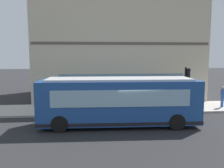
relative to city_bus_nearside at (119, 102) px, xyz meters
name	(u,v)px	position (x,y,z in m)	size (l,w,h in m)	color
ground	(136,125)	(-0.15, -1.09, -1.55)	(120.00, 120.00, 0.00)	#262628
sidewalk_curb	(125,108)	(4.37, -1.09, -1.48)	(3.83, 40.00, 0.15)	#B2ADA3
building_corner	(116,50)	(11.23, -1.09, 3.44)	(9.94, 16.16, 10.01)	beige
city_bus_nearside	(119,102)	(0.00, 0.00, 0.00)	(2.86, 10.12, 3.07)	#1E478C
traffic_light_near_corner	(187,80)	(3.06, -5.75, 0.98)	(0.32, 0.49, 3.41)	black
fire_hydrant	(195,102)	(4.36, -7.08, -1.04)	(0.35, 0.35, 0.74)	red
pedestrian_near_hydrant	(222,95)	(3.77, -9.18, -0.39)	(0.32, 0.32, 1.75)	#3359A5
pedestrian_by_light_pole	(158,98)	(3.01, -3.48, -0.37)	(0.32, 0.32, 1.79)	gold
pedestrian_walking_along_curb	(99,96)	(4.35, 1.09, -0.40)	(0.32, 0.32, 1.74)	gold
pedestrian_near_building_entrance	(68,95)	(5.17, 3.69, -0.37)	(0.32, 0.32, 1.79)	#99994C
newspaper_vending_box	(113,105)	(3.41, 0.02, -0.95)	(0.44, 0.42, 0.90)	#BF3F19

